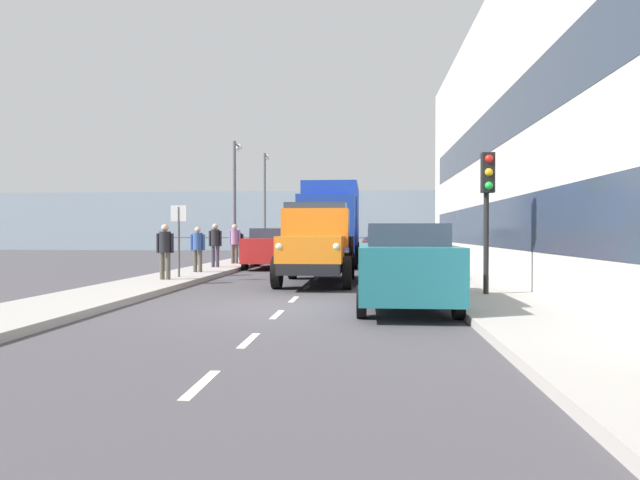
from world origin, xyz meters
name	(u,v)px	position (x,y,z in m)	size (l,w,h in m)	color
ground_plane	(325,271)	(0.00, -10.81, 0.00)	(80.00, 80.00, 0.00)	#423F44
sidewalk_left	(438,270)	(-4.49, -10.81, 0.07)	(2.17, 42.79, 0.15)	#9E9993
sidewalk_right	(215,268)	(4.49, -10.81, 0.07)	(2.17, 42.79, 0.15)	#9E9993
road_centreline_markings	(322,273)	(0.00, -9.61, 0.00)	(0.12, 37.56, 0.01)	silver
building_terrace	(604,139)	(-9.51, -7.77, 4.63)	(7.89, 26.05, 9.27)	beige
sea_horizon	(347,221)	(0.00, -35.21, 2.50)	(80.00, 0.80, 5.00)	#8C9EAD
seawall_railing	(345,240)	(0.00, -31.61, 0.92)	(28.08, 0.08, 1.20)	#4C5156
truck_vintage_orange	(316,245)	(-0.18, -5.05, 1.18)	(2.17, 5.64, 2.43)	black
lorry_cargo_blue	(331,221)	(0.02, -14.98, 2.08)	(2.58, 8.20, 3.87)	#193899
car_teal_kerbside_near	(405,265)	(-2.46, -0.11, 0.90)	(1.90, 4.56, 1.72)	#1E6670
car_maroon_kerbside_1	(392,254)	(-2.46, -6.00, 0.89)	(1.89, 3.88, 1.72)	maroon
car_navy_kerbside_2	(386,248)	(-2.46, -11.40, 0.90)	(1.89, 4.14, 1.72)	navy
car_grey_kerbside_3	(382,245)	(-2.46, -17.05, 0.89)	(1.77, 4.24, 1.72)	slate
car_red_oppositeside_0	(270,248)	(2.46, -12.18, 0.89)	(1.81, 4.18, 1.72)	#B21E1E
pedestrian_with_bag	(165,247)	(4.30, -4.69, 1.12)	(0.53, 0.34, 1.65)	#4C473D
pedestrian_near_railing	(198,246)	(4.28, -7.79, 1.08)	(0.53, 0.34, 1.60)	#4C473D
pedestrian_in_dark_coat	(215,241)	(4.40, -10.50, 1.18)	(0.53, 0.34, 1.75)	#383342
pedestrian_couple_b	(235,240)	(4.24, -13.10, 1.19)	(0.53, 0.34, 1.76)	#4C473D
pedestrian_by_lamp	(238,242)	(4.77, -16.06, 1.07)	(0.53, 0.34, 1.58)	#383342
traffic_light_near	(487,192)	(-4.40, -1.49, 2.47)	(0.28, 0.41, 3.20)	black
lamp_post_promenade	(235,189)	(4.35, -13.69, 3.53)	(0.32, 1.14, 5.57)	#59595B
lamp_post_far	(265,194)	(4.66, -22.82, 3.93)	(0.32, 1.14, 6.33)	#59595B
street_sign	(179,228)	(4.21, -5.63, 1.68)	(0.50, 0.07, 2.25)	#4C4C4C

